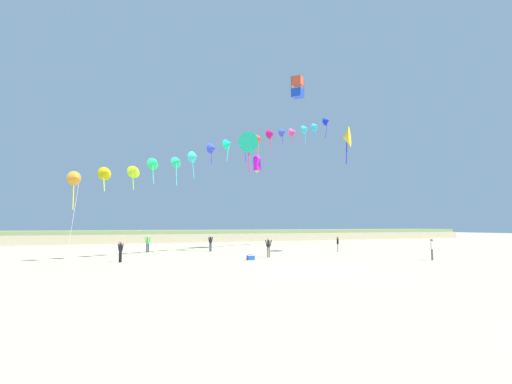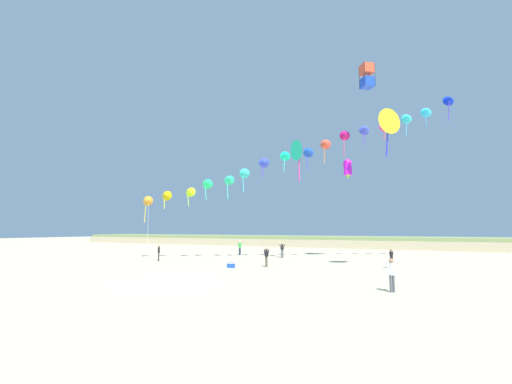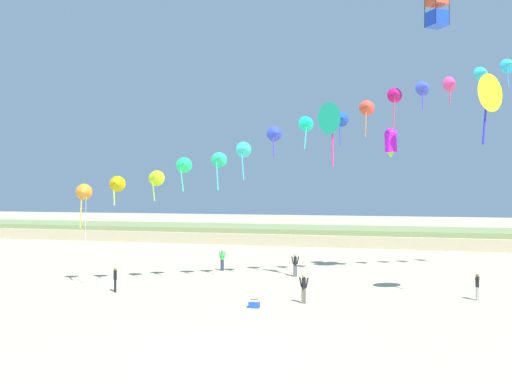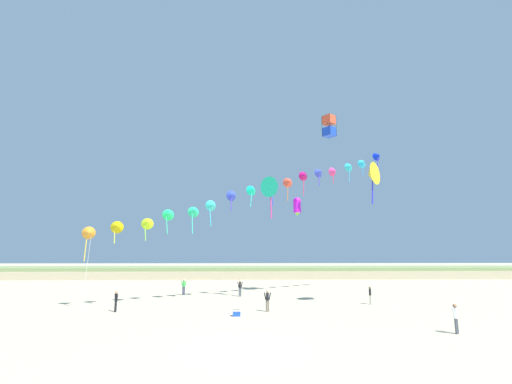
{
  "view_description": "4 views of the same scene",
  "coord_description": "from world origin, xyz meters",
  "px_view_note": "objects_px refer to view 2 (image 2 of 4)",
  "views": [
    {
      "loc": [
        -12.85,
        -21.01,
        2.76
      ],
      "look_at": [
        1.44,
        12.36,
        5.78
      ],
      "focal_mm": 28.0,
      "sensor_mm": 36.0,
      "label": 1
    },
    {
      "loc": [
        14.15,
        -16.36,
        3.18
      ],
      "look_at": [
        0.24,
        11.3,
        6.56
      ],
      "focal_mm": 24.0,
      "sensor_mm": 36.0,
      "label": 2
    },
    {
      "loc": [
        7.37,
        -19.95,
        6.39
      ],
      "look_at": [
        -1.47,
        11.68,
        6.32
      ],
      "focal_mm": 38.0,
      "sensor_mm": 36.0,
      "label": 3
    },
    {
      "loc": [
        0.08,
        -18.1,
        4.76
      ],
      "look_at": [
        0.78,
        8.81,
        9.42
      ],
      "focal_mm": 24.0,
      "sensor_mm": 36.0,
      "label": 4
    }
  ],
  "objects_px": {
    "large_kite_outer_drift": "(386,123)",
    "person_near_left": "(392,273)",
    "person_far_left": "(391,257)",
    "large_kite_mid_trail": "(367,76)",
    "person_far_right": "(266,255)",
    "person_far_center": "(282,249)",
    "person_mid_center": "(159,252)",
    "person_near_right": "(240,247)",
    "large_kite_high_solo": "(299,151)",
    "beach_cooler": "(231,265)",
    "large_kite_low_lead": "(348,168)"
  },
  "relations": [
    {
      "from": "person_far_center",
      "to": "large_kite_outer_drift",
      "type": "bearing_deg",
      "value": -30.87
    },
    {
      "from": "person_far_center",
      "to": "large_kite_mid_trail",
      "type": "xyz_separation_m",
      "value": [
        9.95,
        -1.15,
        17.69
      ]
    },
    {
      "from": "large_kite_outer_drift",
      "to": "person_far_left",
      "type": "bearing_deg",
      "value": 97.23
    },
    {
      "from": "person_near_left",
      "to": "person_near_right",
      "type": "xyz_separation_m",
      "value": [
        -19.24,
        18.39,
        0.03
      ]
    },
    {
      "from": "person_near_right",
      "to": "beach_cooler",
      "type": "bearing_deg",
      "value": -63.61
    },
    {
      "from": "person_near_right",
      "to": "large_kite_high_solo",
      "type": "relative_size",
      "value": 0.4
    },
    {
      "from": "person_near_left",
      "to": "large_kite_high_solo",
      "type": "bearing_deg",
      "value": 124.97
    },
    {
      "from": "person_near_right",
      "to": "person_far_center",
      "type": "distance_m",
      "value": 6.39
    },
    {
      "from": "person_near_left",
      "to": "large_kite_high_solo",
      "type": "relative_size",
      "value": 0.39
    },
    {
      "from": "large_kite_high_solo",
      "to": "large_kite_outer_drift",
      "type": "distance_m",
      "value": 10.0
    },
    {
      "from": "person_near_right",
      "to": "beach_cooler",
      "type": "height_order",
      "value": "person_near_right"
    },
    {
      "from": "person_mid_center",
      "to": "large_kite_high_solo",
      "type": "height_order",
      "value": "large_kite_high_solo"
    },
    {
      "from": "large_kite_mid_trail",
      "to": "beach_cooler",
      "type": "bearing_deg",
      "value": -134.98
    },
    {
      "from": "large_kite_mid_trail",
      "to": "beach_cooler",
      "type": "height_order",
      "value": "large_kite_mid_trail"
    },
    {
      "from": "person_far_left",
      "to": "person_far_center",
      "type": "bearing_deg",
      "value": 154.46
    },
    {
      "from": "person_mid_center",
      "to": "person_far_center",
      "type": "xyz_separation_m",
      "value": [
        9.69,
        9.15,
        0.08
      ]
    },
    {
      "from": "person_far_left",
      "to": "large_kite_outer_drift",
      "type": "distance_m",
      "value": 10.96
    },
    {
      "from": "large_kite_mid_trail",
      "to": "large_kite_outer_drift",
      "type": "bearing_deg",
      "value": -70.1
    },
    {
      "from": "person_near_left",
      "to": "large_kite_outer_drift",
      "type": "height_order",
      "value": "large_kite_outer_drift"
    },
    {
      "from": "person_far_left",
      "to": "person_near_right",
      "type": "bearing_deg",
      "value": 158.66
    },
    {
      "from": "person_near_left",
      "to": "beach_cooler",
      "type": "xyz_separation_m",
      "value": [
        -13.03,
        5.87,
        -0.77
      ]
    },
    {
      "from": "person_far_right",
      "to": "person_far_center",
      "type": "relative_size",
      "value": 0.98
    },
    {
      "from": "person_far_left",
      "to": "beach_cooler",
      "type": "distance_m",
      "value": 13.18
    },
    {
      "from": "person_mid_center",
      "to": "person_far_center",
      "type": "relative_size",
      "value": 0.92
    },
    {
      "from": "person_near_right",
      "to": "large_kite_mid_trail",
      "type": "xyz_separation_m",
      "value": [
        16.19,
        -2.54,
        17.68
      ]
    },
    {
      "from": "person_far_left",
      "to": "large_kite_mid_trail",
      "type": "relative_size",
      "value": 0.64
    },
    {
      "from": "person_near_left",
      "to": "person_far_right",
      "type": "xyz_separation_m",
      "value": [
        -10.63,
        7.69,
        -0.0
      ]
    },
    {
      "from": "person_near_left",
      "to": "person_far_left",
      "type": "relative_size",
      "value": 1.09
    },
    {
      "from": "person_near_left",
      "to": "beach_cooler",
      "type": "distance_m",
      "value": 14.31
    },
    {
      "from": "large_kite_mid_trail",
      "to": "person_far_center",
      "type": "bearing_deg",
      "value": 173.43
    },
    {
      "from": "person_far_center",
      "to": "beach_cooler",
      "type": "xyz_separation_m",
      "value": [
        -0.02,
        -11.13,
        -0.78
      ]
    },
    {
      "from": "person_near_right",
      "to": "person_far_center",
      "type": "bearing_deg",
      "value": -12.6
    },
    {
      "from": "large_kite_outer_drift",
      "to": "person_near_left",
      "type": "bearing_deg",
      "value": -85.07
    },
    {
      "from": "person_far_right",
      "to": "person_mid_center",
      "type": "bearing_deg",
      "value": 179.25
    },
    {
      "from": "large_kite_mid_trail",
      "to": "beach_cooler",
      "type": "distance_m",
      "value": 23.25
    },
    {
      "from": "beach_cooler",
      "to": "large_kite_low_lead",
      "type": "bearing_deg",
      "value": 64.91
    },
    {
      "from": "person_far_center",
      "to": "beach_cooler",
      "type": "bearing_deg",
      "value": -90.12
    },
    {
      "from": "person_near_right",
      "to": "large_kite_low_lead",
      "type": "distance_m",
      "value": 16.07
    },
    {
      "from": "large_kite_mid_trail",
      "to": "large_kite_outer_drift",
      "type": "relative_size",
      "value": 0.63
    },
    {
      "from": "beach_cooler",
      "to": "person_far_left",
      "type": "bearing_deg",
      "value": 24.26
    },
    {
      "from": "person_near_right",
      "to": "large_kite_low_lead",
      "type": "height_order",
      "value": "large_kite_low_lead"
    },
    {
      "from": "person_far_left",
      "to": "person_far_center",
      "type": "xyz_separation_m",
      "value": [
        -11.97,
        5.72,
        0.1
      ]
    },
    {
      "from": "person_far_center",
      "to": "large_kite_high_solo",
      "type": "height_order",
      "value": "large_kite_high_solo"
    },
    {
      "from": "person_far_right",
      "to": "beach_cooler",
      "type": "xyz_separation_m",
      "value": [
        -2.41,
        -1.82,
        -0.76
      ]
    },
    {
      "from": "person_far_left",
      "to": "person_far_right",
      "type": "distance_m",
      "value": 10.24
    },
    {
      "from": "person_far_center",
      "to": "large_kite_mid_trail",
      "type": "distance_m",
      "value": 20.33
    },
    {
      "from": "large_kite_outer_drift",
      "to": "person_near_right",
      "type": "bearing_deg",
      "value": 154.78
    },
    {
      "from": "person_far_left",
      "to": "large_kite_low_lead",
      "type": "distance_m",
      "value": 14.03
    },
    {
      "from": "person_near_right",
      "to": "person_near_left",
      "type": "bearing_deg",
      "value": -43.7
    },
    {
      "from": "person_mid_center",
      "to": "large_kite_low_lead",
      "type": "bearing_deg",
      "value": 37.37
    }
  ]
}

